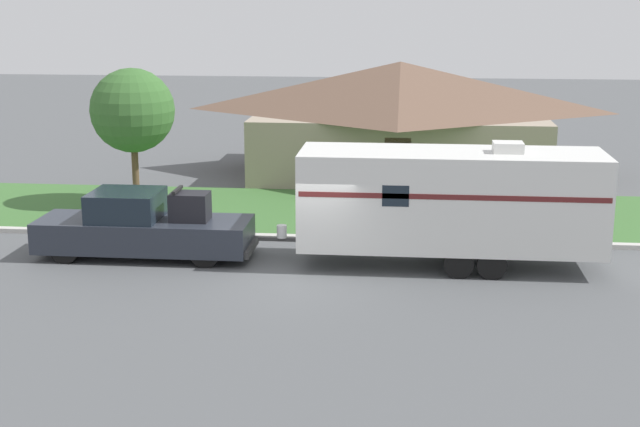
# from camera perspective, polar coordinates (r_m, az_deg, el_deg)

# --- Properties ---
(ground_plane) EXTENTS (120.00, 120.00, 0.00)m
(ground_plane) POSITION_cam_1_polar(r_m,az_deg,el_deg) (23.73, -0.83, -4.13)
(ground_plane) COLOR #515456
(curb_strip) EXTENTS (80.00, 0.30, 0.14)m
(curb_strip) POSITION_cam_1_polar(r_m,az_deg,el_deg) (27.28, 0.07, -1.58)
(curb_strip) COLOR beige
(curb_strip) RESTS_ON ground_plane
(lawn_strip) EXTENTS (80.00, 7.00, 0.03)m
(lawn_strip) POSITION_cam_1_polar(r_m,az_deg,el_deg) (30.82, 0.74, 0.10)
(lawn_strip) COLOR #3D6B33
(lawn_strip) RESTS_ON ground_plane
(house_across_street) EXTENTS (12.68, 8.39, 4.66)m
(house_across_street) POSITION_cam_1_polar(r_m,az_deg,el_deg) (37.50, 5.11, 6.25)
(house_across_street) COLOR gray
(house_across_street) RESTS_ON ground_plane
(pickup_truck) EXTENTS (6.19, 1.96, 2.03)m
(pickup_truck) POSITION_cam_1_polar(r_m,az_deg,el_deg) (25.89, -11.23, -0.90)
(pickup_truck) COLOR black
(pickup_truck) RESTS_ON ground_plane
(travel_trailer) EXTENTS (9.45, 2.50, 3.49)m
(travel_trailer) POSITION_cam_1_polar(r_m,az_deg,el_deg) (24.57, 8.36, 0.89)
(travel_trailer) COLOR black
(travel_trailer) RESTS_ON ground_plane
(mailbox) EXTENTS (0.48, 0.20, 1.29)m
(mailbox) POSITION_cam_1_polar(r_m,az_deg,el_deg) (27.88, 14.18, 0.28)
(mailbox) COLOR brown
(mailbox) RESTS_ON ground_plane
(tree_in_yard) EXTENTS (2.96, 2.96, 4.87)m
(tree_in_yard) POSITION_cam_1_polar(r_m,az_deg,el_deg) (32.05, -11.91, 6.46)
(tree_in_yard) COLOR brown
(tree_in_yard) RESTS_ON ground_plane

